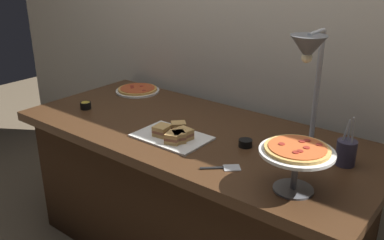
{
  "coord_description": "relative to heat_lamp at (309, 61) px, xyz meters",
  "views": [
    {
      "loc": [
        1.22,
        -1.56,
        1.6
      ],
      "look_at": [
        -0.01,
        0.0,
        0.81
      ],
      "focal_mm": 39.23,
      "sensor_mm": 36.0,
      "label": 1
    }
  ],
  "objects": [
    {
      "name": "sauce_cup_near",
      "position": [
        -0.24,
        -0.07,
        -0.41
      ],
      "size": [
        0.06,
        0.06,
        0.03
      ],
      "color": "black",
      "rests_on": "buffet_table"
    },
    {
      "name": "utensil_holder",
      "position": [
        0.19,
        0.03,
        -0.37
      ],
      "size": [
        0.08,
        0.08,
        0.23
      ],
      "color": "#383347",
      "rests_on": "buffet_table"
    },
    {
      "name": "pizza_plate_front",
      "position": [
        -1.23,
        0.21,
        -0.41
      ],
      "size": [
        0.28,
        0.28,
        0.03
      ],
      "color": "white",
      "rests_on": "buffet_table"
    },
    {
      "name": "heat_lamp",
      "position": [
        0.0,
        0.0,
        0.0
      ],
      "size": [
        0.15,
        0.29,
        0.55
      ],
      "color": "#B7BABF",
      "rests_on": "buffet_table"
    },
    {
      "name": "serving_spatula",
      "position": [
        -0.2,
        -0.32,
        -0.42
      ],
      "size": [
        0.15,
        0.14,
        0.01
      ],
      "color": "#B7BABF",
      "rests_on": "buffet_table"
    },
    {
      "name": "sandwich_platter",
      "position": [
        -0.56,
        -0.22,
        -0.4
      ],
      "size": [
        0.36,
        0.24,
        0.06
      ],
      "color": "white",
      "rests_on": "buffet_table"
    },
    {
      "name": "buffet_table",
      "position": [
        -0.55,
        -0.06,
        -0.8
      ],
      "size": [
        1.9,
        0.84,
        0.76
      ],
      "color": "#422816",
      "rests_on": "ground_plane"
    },
    {
      "name": "sauce_cup_far",
      "position": [
        -1.23,
        -0.21,
        -0.41
      ],
      "size": [
        0.06,
        0.06,
        0.04
      ],
      "color": "black",
      "rests_on": "buffet_table"
    },
    {
      "name": "back_wall",
      "position": [
        -0.55,
        0.44,
        0.01
      ],
      "size": [
        4.4,
        0.04,
        2.4
      ],
      "primitive_type": "cube",
      "color": "beige",
      "rests_on": "ground_plane"
    },
    {
      "name": "pizza_plate_center",
      "position": [
        0.11,
        -0.3,
        -0.28
      ],
      "size": [
        0.28,
        0.28,
        0.19
      ],
      "color": "#595B60",
      "rests_on": "buffet_table"
    }
  ]
}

